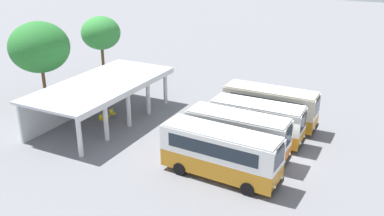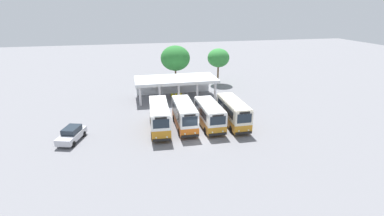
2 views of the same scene
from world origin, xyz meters
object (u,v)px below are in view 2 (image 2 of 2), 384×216
Objects in this scene: city_bus_nearest_orange at (159,116)px; waiting_chair_second_from_end at (176,95)px; city_bus_second_in_row at (184,114)px; waiting_chair_middle_seat at (180,95)px; city_bus_middle_cream at (209,114)px; city_bus_fourth_amber at (233,112)px; waiting_chair_end_by_column at (172,96)px; parked_car_flank at (72,134)px.

city_bus_nearest_orange is 9.24× the size of waiting_chair_second_from_end.
waiting_chair_middle_seat is at bearing 82.02° from city_bus_second_in_row.
waiting_chair_middle_seat is (4.82, 12.16, -1.32)m from city_bus_nearest_orange.
city_bus_nearest_orange is 6.26m from city_bus_middle_cream.
city_bus_fourth_amber is 13.92m from waiting_chair_end_by_column.
city_bus_fourth_amber is at bearing -1.16° from city_bus_middle_cream.
city_bus_fourth_amber is 1.68× the size of parked_car_flank.
city_bus_second_in_row is at bearing 176.20° from city_bus_fourth_amber.
city_bus_nearest_orange is 3.13m from city_bus_second_in_row.
city_bus_middle_cream is (3.13, -0.35, -0.10)m from city_bus_second_in_row.
city_bus_second_in_row is at bearing 1.29° from city_bus_nearest_orange.
city_bus_nearest_orange is at bearing -105.72° from waiting_chair_end_by_column.
waiting_chair_end_by_column is (-2.82, 12.45, -1.18)m from city_bus_middle_cream.
city_bus_middle_cream is at bearing 1.80° from parked_car_flank.
city_bus_second_in_row is 13.26m from parked_car_flank.
city_bus_nearest_orange reaches higher than waiting_chair_end_by_column.
city_bus_middle_cream is (6.25, -0.28, -0.14)m from city_bus_nearest_orange.
city_bus_middle_cream is 3.13m from city_bus_fourth_amber.
waiting_chair_middle_seat is at bearing 96.55° from city_bus_middle_cream.
city_bus_second_in_row is 12.32m from waiting_chair_second_from_end.
waiting_chair_middle_seat is (1.70, 12.09, -1.28)m from city_bus_second_in_row.
waiting_chair_second_from_end is (1.00, 12.21, -1.28)m from city_bus_second_in_row.
waiting_chair_end_by_column is at bearing 43.84° from parked_car_flank.
parked_car_flank is 5.29× the size of waiting_chair_end_by_column.
city_bus_fourth_amber is 13.74m from waiting_chair_second_from_end.
city_bus_fourth_amber is 19.48m from parked_car_flank.
city_bus_nearest_orange is 1.08× the size of city_bus_second_in_row.
parked_car_flank is 5.29× the size of waiting_chair_middle_seat.
city_bus_second_in_row is at bearing 3.75° from parked_car_flank.
waiting_chair_end_by_column is 0.71m from waiting_chair_second_from_end.
waiting_chair_second_from_end and waiting_chair_middle_seat have the same top height.
city_bus_second_in_row is 8.54× the size of waiting_chair_middle_seat.
city_bus_middle_cream is at bearing -2.58° from city_bus_nearest_orange.
parked_car_flank is at bearing -136.16° from waiting_chair_end_by_column.
city_bus_second_in_row reaches higher than parked_car_flank.
parked_car_flank is at bearing -138.98° from waiting_chair_middle_seat.
city_bus_nearest_orange is at bearing 4.52° from parked_car_flank.
waiting_chair_end_by_column is at bearing -170.55° from waiting_chair_second_from_end.
city_bus_fourth_amber is at bearing -64.58° from waiting_chair_end_by_column.
city_bus_middle_cream is 8.27× the size of waiting_chair_end_by_column.
city_bus_second_in_row reaches higher than waiting_chair_end_by_column.
waiting_chair_middle_seat is (-4.55, 12.51, -1.28)m from city_bus_fourth_amber.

